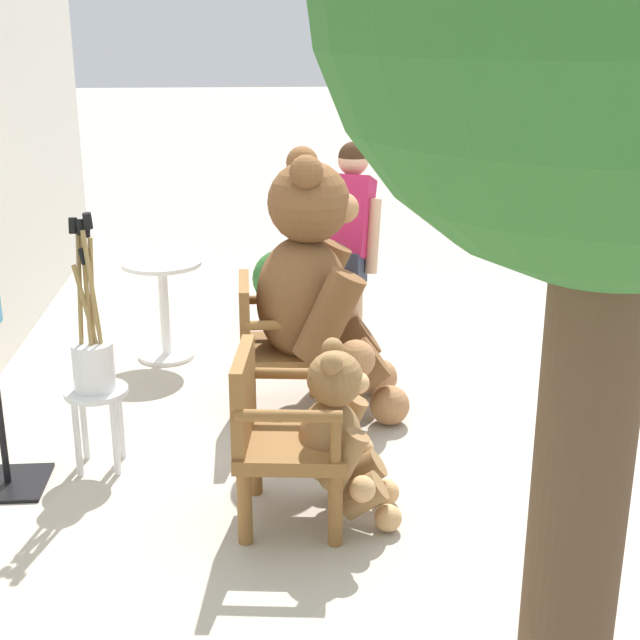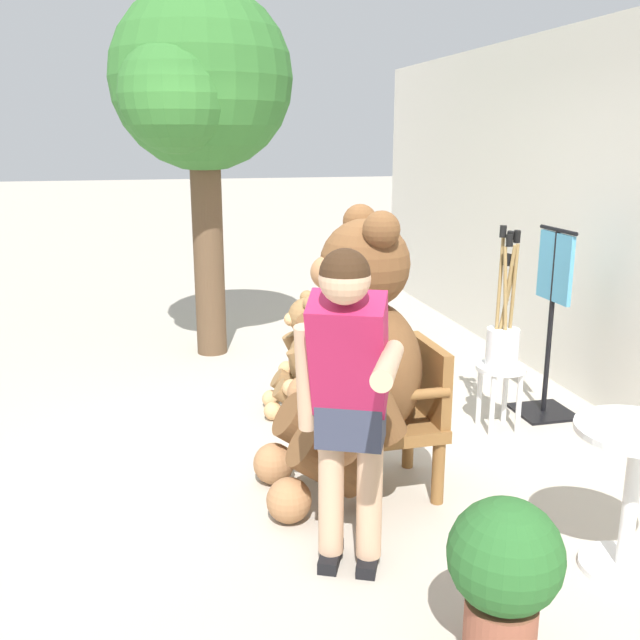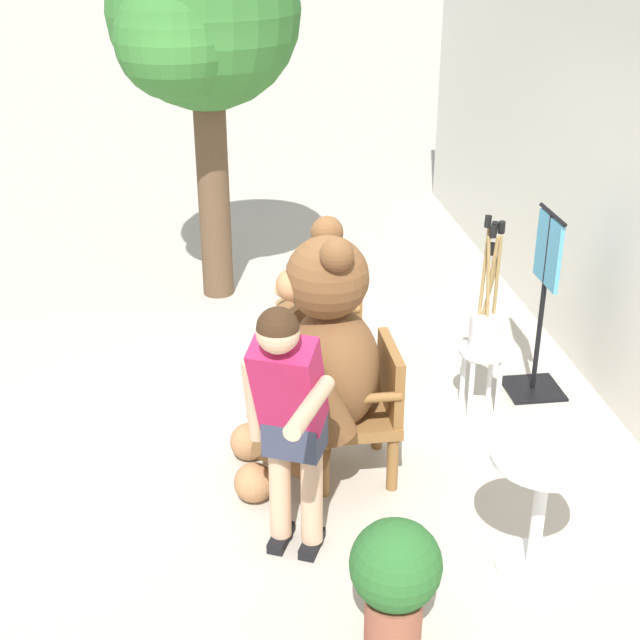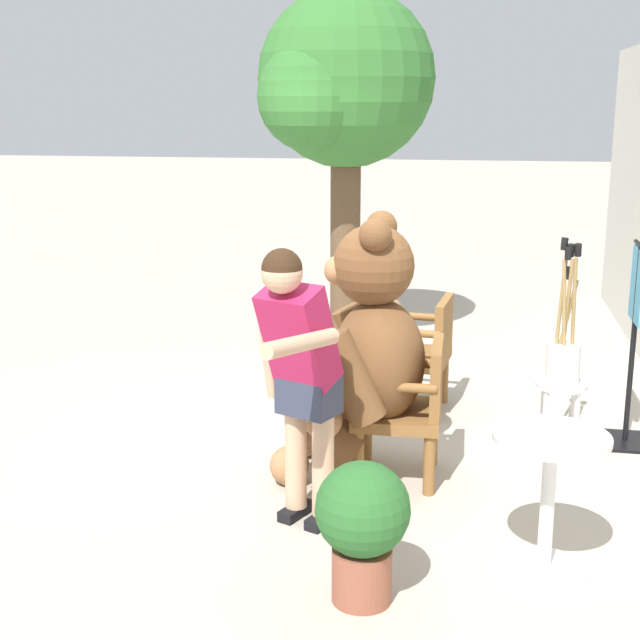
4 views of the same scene
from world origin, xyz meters
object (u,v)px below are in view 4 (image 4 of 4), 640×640
person_visitor (299,365)px  brush_bucket (564,352)px  teddy_bear_small (382,351)px  clothing_display_stand (633,340)px  teddy_bear_large (364,351)px  wooden_chair_left (420,351)px  white_stool (560,397)px  round_side_table (548,487)px  wooden_chair_right (408,406)px  patio_tree (341,87)px  potted_plant (362,522)px

person_visitor → brush_bucket: (-1.40, 1.48, -0.25)m
teddy_bear_small → clothing_display_stand: size_ratio=0.66×
teddy_bear_large → clothing_display_stand: size_ratio=1.19×
wooden_chair_left → clothing_display_stand: clothing_display_stand is taller
white_stool → brush_bucket: 0.31m
round_side_table → teddy_bear_small: bearing=-155.4°
wooden_chair_right → clothing_display_stand: clothing_display_stand is taller
wooden_chair_right → clothing_display_stand: bearing=120.0°
teddy_bear_large → brush_bucket: size_ratio=1.69×
brush_bucket → teddy_bear_small: bearing=-116.1°
brush_bucket → round_side_table: bearing=-7.0°
teddy_bear_large → teddy_bear_small: 1.31m
round_side_table → patio_tree: 4.62m
wooden_chair_right → clothing_display_stand: size_ratio=0.63×
wooden_chair_right → teddy_bear_small: teddy_bear_small is taller
wooden_chair_left → white_stool: wooden_chair_left is taller
wooden_chair_right → round_side_table: 1.27m
person_visitor → brush_bucket: size_ratio=1.62×
wooden_chair_right → potted_plant: bearing=-3.8°
wooden_chair_right → brush_bucket: size_ratio=0.90×
wooden_chair_right → person_visitor: (0.76, -0.52, 0.46)m
person_visitor → clothing_display_stand: 2.51m
clothing_display_stand → white_stool: bearing=-69.0°
teddy_bear_large → clothing_display_stand: bearing=116.0°
potted_plant → clothing_display_stand: (-2.26, 1.52, 0.32)m
teddy_bear_large → teddy_bear_small: bearing=-179.1°
wooden_chair_right → teddy_bear_small: (-1.26, -0.29, -0.02)m
patio_tree → wooden_chair_right: bearing=16.6°
teddy_bear_large → brush_bucket: teddy_bear_large is taller
teddy_bear_large → round_side_table: bearing=45.1°
wooden_chair_left → wooden_chair_right: bearing=0.0°
wooden_chair_right → teddy_bear_large: bearing=-89.7°
brush_bucket → teddy_bear_large: bearing=-62.3°
teddy_bear_large → potted_plant: (1.43, 0.17, -0.40)m
teddy_bear_large → brush_bucket: 1.40m
potted_plant → teddy_bear_small: bearing=-175.9°
wooden_chair_left → teddy_bear_small: teddy_bear_small is taller
wooden_chair_left → person_visitor: size_ratio=0.55×
brush_bucket → patio_tree: patio_tree is taller
teddy_bear_small → patio_tree: (-1.60, -0.56, 1.94)m
potted_plant → white_stool: bearing=153.1°
brush_bucket → potted_plant: brush_bucket is taller
clothing_display_stand → teddy_bear_small: bearing=-104.3°
clothing_display_stand → person_visitor: bearing=-50.8°
white_stool → clothing_display_stand: clothing_display_stand is taller
white_stool → patio_tree: patio_tree is taller
teddy_bear_large → person_visitor: teddy_bear_large is taller
brush_bucket → clothing_display_stand: brush_bucket is taller
round_side_table → patio_tree: bearing=-157.5°
round_side_table → person_visitor: bearing=-101.8°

